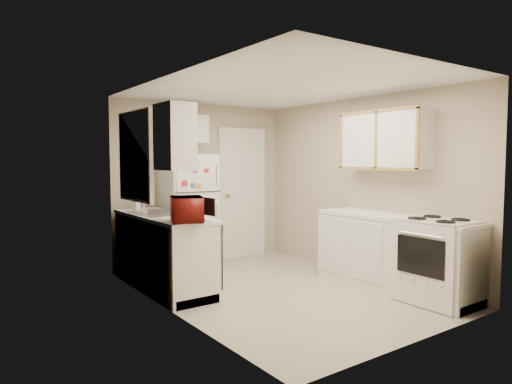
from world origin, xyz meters
TOP-DOWN VIEW (x-y plane):
  - floor at (0.00, 0.00)m, footprint 3.80×3.80m
  - ceiling at (0.00, 0.00)m, footprint 3.80×3.80m
  - wall_left at (-1.40, 0.00)m, footprint 3.80×3.80m
  - wall_right at (1.40, 0.00)m, footprint 3.80×3.80m
  - wall_back at (0.00, 1.90)m, footprint 2.80×2.80m
  - wall_front at (0.00, -1.90)m, footprint 2.80×2.80m
  - left_counter at (-1.10, 0.90)m, footprint 0.60×1.80m
  - dishwasher at (-0.81, 0.30)m, footprint 0.03×0.58m
  - sink at (-1.10, 1.05)m, footprint 0.54×0.74m
  - microwave at (-1.15, 0.15)m, footprint 0.55×0.42m
  - soap_bottle at (-1.15, 1.62)m, footprint 0.10×0.10m
  - window_blinds at (-1.36, 1.05)m, footprint 0.10×0.98m
  - upper_cabinet_left at (-1.25, 0.22)m, footprint 0.30×0.45m
  - refrigerator at (-0.42, 1.59)m, footprint 0.71×0.69m
  - cabinet_over_fridge at (-0.40, 1.75)m, footprint 0.70×0.30m
  - interior_door at (0.70, 1.86)m, footprint 0.86×0.06m
  - right_counter at (1.10, -0.80)m, footprint 0.60×2.00m
  - stove at (1.09, -1.37)m, footprint 0.62×0.76m
  - upper_cabinet_right at (1.25, -0.50)m, footprint 0.30×1.20m

SIDE VIEW (x-z plane):
  - floor at x=0.00m, z-range 0.00..0.00m
  - left_counter at x=-1.10m, z-range 0.00..0.90m
  - right_counter at x=1.10m, z-range 0.00..0.90m
  - stove at x=1.09m, z-range 0.00..0.91m
  - dishwasher at x=-0.81m, z-range 0.13..0.85m
  - refrigerator at x=-0.42m, z-range 0.00..1.63m
  - sink at x=-1.10m, z-range 0.78..0.94m
  - soap_bottle at x=-1.15m, z-range 0.92..1.08m
  - interior_door at x=0.70m, z-range -0.02..2.06m
  - microwave at x=-1.15m, z-range 0.89..1.21m
  - wall_left at x=-1.40m, z-range 1.20..1.20m
  - wall_right at x=1.40m, z-range 1.20..1.20m
  - wall_back at x=0.00m, z-range 1.20..1.20m
  - wall_front at x=0.00m, z-range 1.20..1.20m
  - window_blinds at x=-1.36m, z-range 1.06..2.14m
  - upper_cabinet_left at x=-1.25m, z-range 1.45..2.15m
  - upper_cabinet_right at x=1.25m, z-range 1.45..2.15m
  - cabinet_over_fridge at x=-0.40m, z-range 1.80..2.20m
  - ceiling at x=0.00m, z-range 2.40..2.40m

